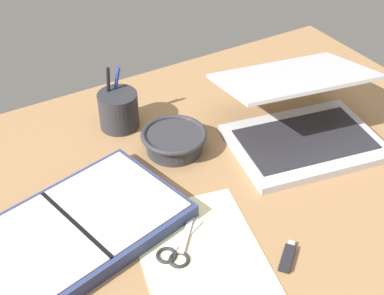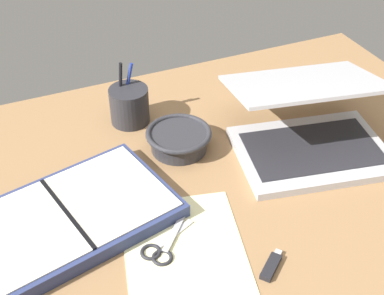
{
  "view_description": "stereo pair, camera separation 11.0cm",
  "coord_description": "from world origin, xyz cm",
  "px_view_note": "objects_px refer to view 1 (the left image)",
  "views": [
    {
      "loc": [
        -43.96,
        -68.1,
        76.58
      ],
      "look_at": [
        0.15,
        6.58,
        9.0
      ],
      "focal_mm": 50.0,
      "sensor_mm": 36.0,
      "label": 1
    },
    {
      "loc": [
        -34.17,
        -73.08,
        76.58
      ],
      "look_at": [
        0.15,
        6.58,
        9.0
      ],
      "focal_mm": 50.0,
      "sensor_mm": 36.0,
      "label": 2
    }
  ],
  "objects_px": {
    "planner": "(76,229)",
    "pen_cup": "(118,110)",
    "scissors": "(176,252)",
    "laptop": "(300,119)",
    "bowl": "(174,140)"
  },
  "relations": [
    {
      "from": "planner",
      "to": "pen_cup",
      "type": "bearing_deg",
      "value": 39.16
    },
    {
      "from": "pen_cup",
      "to": "scissors",
      "type": "distance_m",
      "value": 0.43
    },
    {
      "from": "laptop",
      "to": "scissors",
      "type": "height_order",
      "value": "laptop"
    },
    {
      "from": "pen_cup",
      "to": "planner",
      "type": "bearing_deg",
      "value": -127.54
    },
    {
      "from": "laptop",
      "to": "bowl",
      "type": "height_order",
      "value": "laptop"
    },
    {
      "from": "planner",
      "to": "scissors",
      "type": "bearing_deg",
      "value": -57.01
    },
    {
      "from": "planner",
      "to": "scissors",
      "type": "relative_size",
      "value": 3.71
    },
    {
      "from": "laptop",
      "to": "planner",
      "type": "bearing_deg",
      "value": -166.33
    },
    {
      "from": "bowl",
      "to": "scissors",
      "type": "bearing_deg",
      "value": -118.42
    },
    {
      "from": "planner",
      "to": "scissors",
      "type": "distance_m",
      "value": 0.19
    },
    {
      "from": "laptop",
      "to": "planner",
      "type": "relative_size",
      "value": 0.86
    },
    {
      "from": "planner",
      "to": "scissors",
      "type": "xyz_separation_m",
      "value": [
        0.14,
        -0.13,
        -0.01
      ]
    },
    {
      "from": "bowl",
      "to": "planner",
      "type": "xyz_separation_m",
      "value": [
        -0.28,
        -0.13,
        -0.01
      ]
    },
    {
      "from": "bowl",
      "to": "pen_cup",
      "type": "xyz_separation_m",
      "value": [
        -0.07,
        0.15,
        0.02
      ]
    },
    {
      "from": "laptop",
      "to": "scissors",
      "type": "xyz_separation_m",
      "value": [
        -0.41,
        -0.16,
        -0.05
      ]
    }
  ]
}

